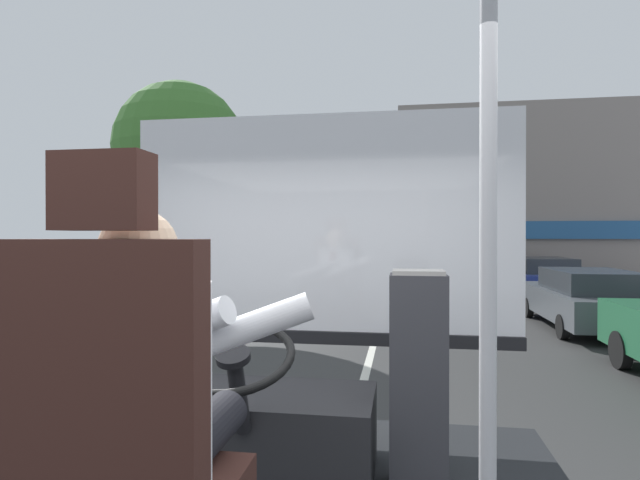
{
  "coord_description": "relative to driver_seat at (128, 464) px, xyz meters",
  "views": [
    {
      "loc": [
        0.51,
        -1.64,
        1.96
      ],
      "look_at": [
        0.05,
        1.25,
        1.94
      ],
      "focal_mm": 28.8,
      "sensor_mm": 36.0,
      "label": 1
    }
  ],
  "objects": [
    {
      "name": "fare_box",
      "position": [
        0.75,
        1.21,
        -0.09
      ],
      "size": [
        0.26,
        0.21,
        1.0
      ],
      "color": "#333338",
      "rests_on": "bus_floor"
    },
    {
      "name": "windshield_panel",
      "position": [
        0.17,
        2.07,
        0.46
      ],
      "size": [
        2.5,
        0.08,
        1.48
      ],
      "color": "silver"
    },
    {
      "name": "shop_building",
      "position": [
        5.41,
        19.76,
        1.9
      ],
      "size": [
        9.78,
        5.42,
        6.57
      ],
      "color": "gray",
      "rests_on": "ground"
    },
    {
      "name": "handrail_pole",
      "position": [
        0.9,
        0.18,
        0.5
      ],
      "size": [
        0.04,
        0.04,
        2.17
      ],
      "color": "#B7B7BC",
      "rests_on": "bus_floor"
    },
    {
      "name": "parked_car_blue",
      "position": [
        5.02,
        15.84,
        -0.72
      ],
      "size": [
        1.86,
        4.13,
        1.29
      ],
      "color": "navy",
      "rests_on": "ground"
    },
    {
      "name": "steering_console",
      "position": [
        0.0,
        1.21,
        -0.37
      ],
      "size": [
        1.1,
        0.94,
        0.78
      ],
      "color": "black",
      "rests_on": "bus_floor"
    },
    {
      "name": "bus_driver",
      "position": [
        -0.0,
        0.11,
        0.18
      ],
      "size": [
        0.83,
        0.62,
        0.74
      ],
      "color": "black",
      "rests_on": "driver_seat"
    },
    {
      "name": "ground",
      "position": [
        0.17,
        9.25,
        -1.41
      ],
      "size": [
        18.0,
        44.0,
        0.06
      ],
      "color": "#313131"
    },
    {
      "name": "parked_car_silver",
      "position": [
        4.78,
        22.11,
        -0.73
      ],
      "size": [
        1.79,
        4.25,
        1.28
      ],
      "color": "silver",
      "rests_on": "ground"
    },
    {
      "name": "street_tree",
      "position": [
        -4.33,
        9.84,
        2.57
      ],
      "size": [
        2.95,
        2.95,
        5.46
      ],
      "color": "#4C3828",
      "rests_on": "ground"
    },
    {
      "name": "parked_car_charcoal",
      "position": [
        4.56,
        10.4,
        -0.74
      ],
      "size": [
        1.87,
        4.29,
        1.25
      ],
      "color": "#474C51",
      "rests_on": "ground"
    },
    {
      "name": "driver_seat",
      "position": [
        0.0,
        0.0,
        0.0
      ],
      "size": [
        0.48,
        0.48,
        1.35
      ],
      "color": "black",
      "rests_on": "bus_floor"
    }
  ]
}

